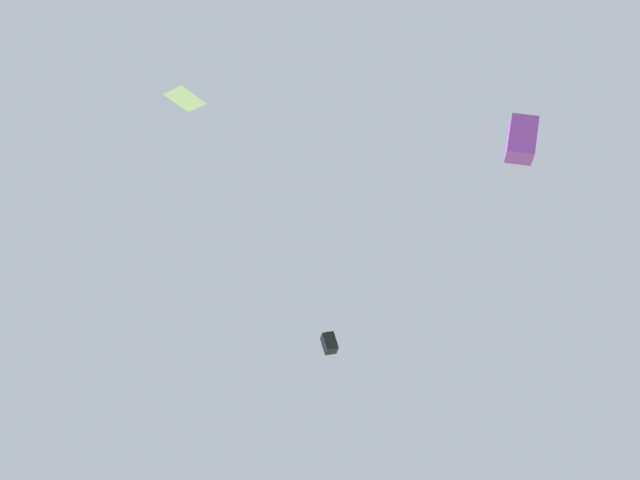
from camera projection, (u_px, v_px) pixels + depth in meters
name	position (u px, v px, depth m)	size (l,w,h in m)	color
distant_kite_purple_far_center	(521.00, 140.00, 18.67)	(1.13, 1.34, 1.51)	purple
distant_kite_black_high_left	(329.00, 343.00, 36.63)	(0.99, 0.80, 1.25)	black
distant_kite_white_low_right	(186.00, 98.00, 12.16)	(0.73, 0.70, 0.32)	white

